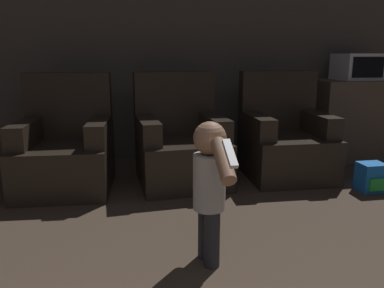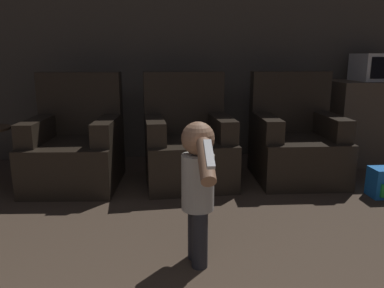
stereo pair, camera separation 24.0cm
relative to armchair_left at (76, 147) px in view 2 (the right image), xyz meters
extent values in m
cube|color=#51493F|center=(0.71, 0.91, 0.96)|extent=(8.40, 0.05, 2.60)
cube|color=black|center=(0.00, -0.06, -0.13)|extent=(0.82, 0.85, 0.41)
cube|color=black|center=(0.02, 0.26, 0.37)|extent=(0.78, 0.21, 0.59)
cube|color=black|center=(-0.31, -0.04, 0.17)|extent=(0.20, 0.65, 0.20)
cube|color=black|center=(0.30, -0.08, 0.17)|extent=(0.20, 0.65, 0.20)
cube|color=black|center=(1.03, -0.06, -0.13)|extent=(0.83, 0.85, 0.41)
cube|color=black|center=(1.00, 0.26, 0.37)|extent=(0.78, 0.21, 0.59)
cube|color=black|center=(0.72, -0.08, 0.17)|extent=(0.20, 0.65, 0.20)
cube|color=black|center=(1.33, -0.04, 0.17)|extent=(0.20, 0.65, 0.20)
cube|color=black|center=(2.06, -0.06, -0.13)|extent=(0.80, 0.83, 0.41)
cube|color=black|center=(2.07, 0.26, 0.37)|extent=(0.78, 0.18, 0.59)
cube|color=black|center=(1.75, -0.05, 0.17)|extent=(0.18, 0.65, 0.20)
cube|color=black|center=(2.36, -0.07, 0.17)|extent=(0.18, 0.65, 0.20)
cylinder|color=#28282D|center=(0.97, -1.51, -0.18)|extent=(0.09, 0.09, 0.33)
cylinder|color=#28282D|center=(0.96, -1.41, -0.18)|extent=(0.09, 0.09, 0.33)
cylinder|color=#B7B2A8|center=(0.97, -1.46, 0.14)|extent=(0.18, 0.18, 0.31)
sphere|color=#A37556|center=(0.97, -1.46, 0.39)|extent=(0.18, 0.18, 0.18)
cylinder|color=#A37556|center=(0.95, -1.35, 0.13)|extent=(0.07, 0.07, 0.26)
cylinder|color=#A37556|center=(0.98, -1.68, 0.33)|extent=(0.07, 0.26, 0.19)
cube|color=white|center=(0.98, -1.80, 0.39)|extent=(0.04, 0.16, 0.10)
cube|color=blue|center=(2.62, -0.57, -0.22)|extent=(0.21, 0.18, 0.25)
cube|color=brown|center=(3.21, 0.52, 0.10)|extent=(1.19, 0.64, 0.89)
cube|color=silver|center=(3.15, 0.52, 0.69)|extent=(0.53, 0.40, 0.29)
camera|label=1|loc=(0.53, -3.35, 0.82)|focal=35.00mm
camera|label=2|loc=(0.77, -3.39, 0.82)|focal=35.00mm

